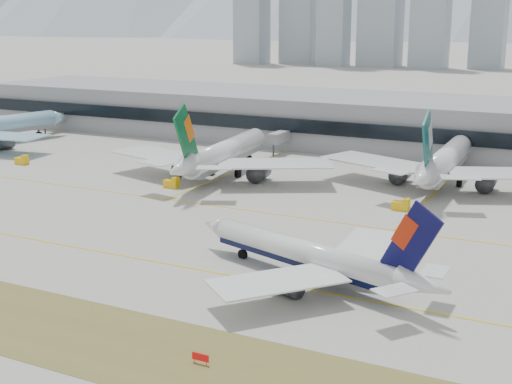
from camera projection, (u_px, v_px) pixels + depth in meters
The scene contains 10 objects.
ground at pixel (169, 252), 121.67m from camera, with size 3000.00×3000.00×0.00m, color #A7A49D.
taxiing_airliner at pixel (312, 257), 107.74m from camera, with size 46.68×39.69×16.09m.
widebody_eva at pixel (223, 155), 177.13m from camera, with size 58.93×58.02×21.13m.
widebody_cathay at pixel (444, 163), 167.67m from camera, with size 59.21×57.83×21.11m.
terminal at pixel (376, 122), 219.27m from camera, with size 280.00×43.10×15.00m.
hold_sign_right at pixel (200, 357), 82.51m from camera, with size 2.20×0.15×1.35m.
gse_c at pixel (401, 205), 147.78m from camera, with size 3.55×2.00×2.60m.
gse_b at pixel (172, 183), 167.13m from camera, with size 3.55×2.00×2.60m.
gse_a at pixel (22, 160), 193.26m from camera, with size 3.55×2.00×2.60m.
city_skyline at pixel (379, 1), 548.98m from camera, with size 342.00×49.80×140.00m.
Camera 1 is at (65.48, -96.38, 39.42)m, focal length 50.00 mm.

